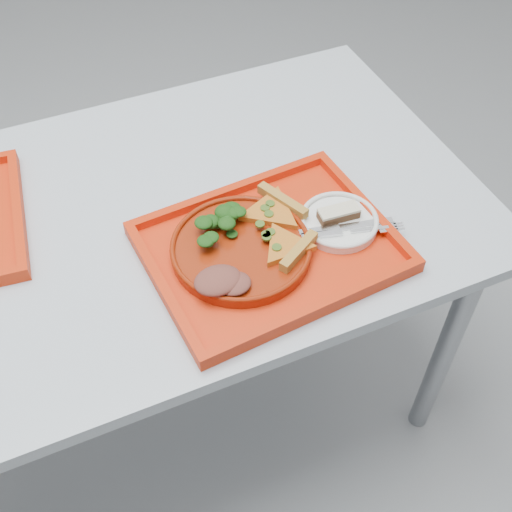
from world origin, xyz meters
The scene contains 12 objects.
ground centered at (0.00, 0.00, 0.00)m, with size 10.00×10.00×0.00m, color gray.
table centered at (0.00, 0.00, 0.68)m, with size 1.60×0.80×0.75m.
tray_main centered at (0.31, -0.18, 0.76)m, with size 0.45×0.35×0.01m, color red.
dinner_plate centered at (0.26, -0.17, 0.77)m, with size 0.26×0.26×0.02m, color maroon.
side_plate centered at (0.46, -0.18, 0.77)m, with size 0.15×0.15×0.01m, color white.
pizza_slice_a centered at (0.33, -0.21, 0.79)m, with size 0.12×0.10×0.02m, color gold, non-canonical shape.
pizza_slice_b centered at (0.35, -0.12, 0.79)m, with size 0.13×0.11×0.02m, color gold, non-canonical shape.
salad_heap centered at (0.24, -0.12, 0.80)m, with size 0.09×0.08×0.05m, color black.
meat_portion centered at (0.19, -0.24, 0.79)m, with size 0.09×0.07×0.03m, color brown.
dessert_bar centered at (0.46, -0.17, 0.79)m, with size 0.08×0.04×0.02m.
knife centered at (0.46, -0.20, 0.78)m, with size 0.18×0.02×0.01m, color silver.
fork centered at (0.46, -0.22, 0.78)m, with size 0.18×0.02×0.01m, color silver.
Camera 1 is at (-0.03, -0.90, 1.66)m, focal length 45.00 mm.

